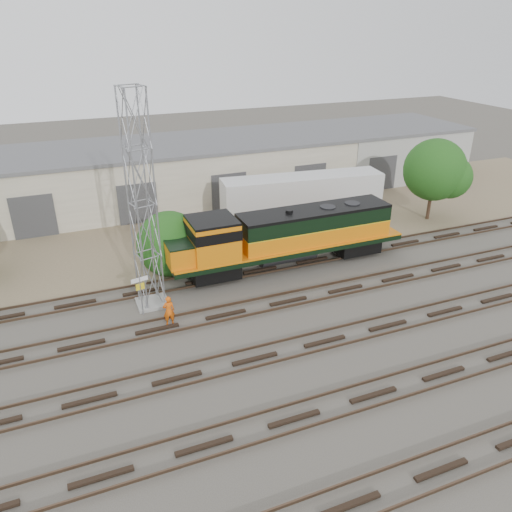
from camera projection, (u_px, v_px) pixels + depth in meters
name	position (u px, v px, depth m)	size (l,w,h in m)	color
ground	(299.00, 314.00, 28.98)	(140.00, 140.00, 0.00)	#47423A
dirt_strip	(219.00, 225.00, 41.52)	(80.00, 16.00, 0.02)	#726047
tracks	(325.00, 341.00, 26.44)	(80.00, 20.40, 0.28)	black
warehouse	(192.00, 170.00, 47.07)	(58.40, 10.40, 5.30)	beige
locomotive	(285.00, 236.00, 33.61)	(16.63, 2.92, 4.00)	black
signal_tower	(143.00, 208.00, 27.47)	(1.85, 1.85, 12.55)	gray
sign_post	(140.00, 289.00, 28.26)	(0.99, 0.26, 2.45)	gray
worker	(169.00, 311.00, 27.68)	(0.65, 0.43, 1.78)	#E2560C
semi_trailer	(306.00, 194.00, 40.92)	(13.50, 4.16, 4.09)	silver
dumpster_blue	(450.00, 180.00, 50.61)	(1.60, 1.50, 1.50)	navy
dumpster_red	(417.00, 178.00, 51.28)	(1.50, 1.40, 1.40)	maroon
tree_mid	(174.00, 246.00, 33.29)	(4.64, 4.42, 4.42)	#382619
tree_east	(439.00, 172.00, 40.95)	(5.34, 5.08, 6.86)	#382619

